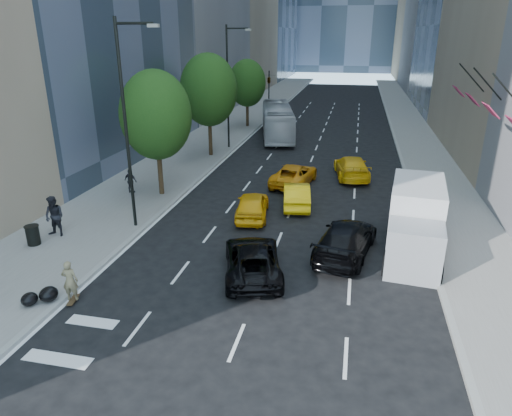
% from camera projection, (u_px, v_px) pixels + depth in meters
% --- Properties ---
extents(ground, '(160.00, 160.00, 0.00)m').
position_uv_depth(ground, '(238.00, 279.00, 18.71)').
color(ground, black).
rests_on(ground, ground).
extents(sidewalk_left, '(6.00, 120.00, 0.15)m').
position_uv_depth(sidewalk_left, '(226.00, 129.00, 47.87)').
color(sidewalk_left, slate).
rests_on(sidewalk_left, ground).
extents(sidewalk_right, '(4.00, 120.00, 0.15)m').
position_uv_depth(sidewalk_right, '(416.00, 137.00, 44.06)').
color(sidewalk_right, slate).
rests_on(sidewalk_right, ground).
extents(lamp_near, '(2.13, 0.22, 10.00)m').
position_uv_depth(lamp_near, '(128.00, 115.00, 21.56)').
color(lamp_near, black).
rests_on(lamp_near, sidewalk_left).
extents(lamp_far, '(2.13, 0.22, 10.00)m').
position_uv_depth(lamp_far, '(230.00, 80.00, 37.99)').
color(lamp_far, black).
rests_on(lamp_far, sidewalk_left).
extents(tree_near, '(4.20, 4.20, 7.46)m').
position_uv_depth(tree_near, '(156.00, 115.00, 26.60)').
color(tree_near, black).
rests_on(tree_near, sidewalk_left).
extents(tree_mid, '(4.50, 4.50, 7.99)m').
position_uv_depth(tree_mid, '(209.00, 90.00, 35.60)').
color(tree_mid, black).
rests_on(tree_mid, sidewalk_left).
extents(tree_far, '(3.90, 3.90, 6.92)m').
position_uv_depth(tree_far, '(247.00, 83.00, 47.72)').
color(tree_far, black).
rests_on(tree_far, sidewalk_left).
extents(traffic_signal, '(2.48, 0.53, 5.20)m').
position_uv_depth(traffic_signal, '(269.00, 80.00, 55.00)').
color(traffic_signal, black).
rests_on(traffic_signal, sidewalk_left).
extents(facade_flags, '(1.85, 13.30, 2.05)m').
position_uv_depth(facade_flags, '(484.00, 101.00, 23.51)').
color(facade_flags, black).
rests_on(facade_flags, ground).
extents(skateboarder, '(0.65, 0.50, 1.60)m').
position_uv_depth(skateboarder, '(70.00, 283.00, 16.81)').
color(skateboarder, olive).
rests_on(skateboarder, ground).
extents(black_sedan_lincoln, '(3.44, 5.27, 1.35)m').
position_uv_depth(black_sedan_lincoln, '(253.00, 259.00, 18.87)').
color(black_sedan_lincoln, black).
rests_on(black_sedan_lincoln, ground).
extents(black_sedan_mercedes, '(3.10, 5.60, 1.54)m').
position_uv_depth(black_sedan_mercedes, '(346.00, 239.00, 20.48)').
color(black_sedan_mercedes, black).
rests_on(black_sedan_mercedes, ground).
extents(taxi_a, '(2.22, 4.34, 1.41)m').
position_uv_depth(taxi_a, '(252.00, 205.00, 24.79)').
color(taxi_a, '#EBA40C').
rests_on(taxi_a, ground).
extents(taxi_b, '(2.10, 4.39, 1.39)m').
position_uv_depth(taxi_b, '(297.00, 195.00, 26.44)').
color(taxi_b, yellow).
rests_on(taxi_b, ground).
extents(taxi_c, '(2.91, 5.21, 1.38)m').
position_uv_depth(taxi_c, '(294.00, 175.00, 30.23)').
color(taxi_c, orange).
rests_on(taxi_c, ground).
extents(taxi_d, '(2.83, 5.41, 1.50)m').
position_uv_depth(taxi_d, '(352.00, 167.00, 31.75)').
color(taxi_d, '#E3AA0B').
rests_on(taxi_d, ground).
extents(city_bus, '(5.03, 11.63, 3.15)m').
position_uv_depth(city_bus, '(277.00, 121.00, 44.10)').
color(city_bus, '#BABCC0').
rests_on(city_bus, ground).
extents(box_truck, '(2.96, 6.55, 3.03)m').
position_uv_depth(box_truck, '(416.00, 220.00, 20.62)').
color(box_truck, silver).
rests_on(box_truck, ground).
extents(pedestrian_a, '(1.04, 0.84, 2.02)m').
position_uv_depth(pedestrian_a, '(54.00, 216.00, 22.02)').
color(pedestrian_a, black).
rests_on(pedestrian_a, sidewalk_left).
extents(pedestrian_b, '(0.97, 0.58, 1.54)m').
position_uv_depth(pedestrian_b, '(131.00, 181.00, 28.18)').
color(pedestrian_b, black).
rests_on(pedestrian_b, sidewalk_left).
extents(trash_can, '(0.60, 0.60, 0.90)m').
position_uv_depth(trash_can, '(33.00, 236.00, 21.29)').
color(trash_can, black).
rests_on(trash_can, sidewalk_left).
extents(garbage_bags, '(1.12, 1.08, 0.55)m').
position_uv_depth(garbage_bags, '(41.00, 296.00, 16.70)').
color(garbage_bags, black).
rests_on(garbage_bags, sidewalk_left).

